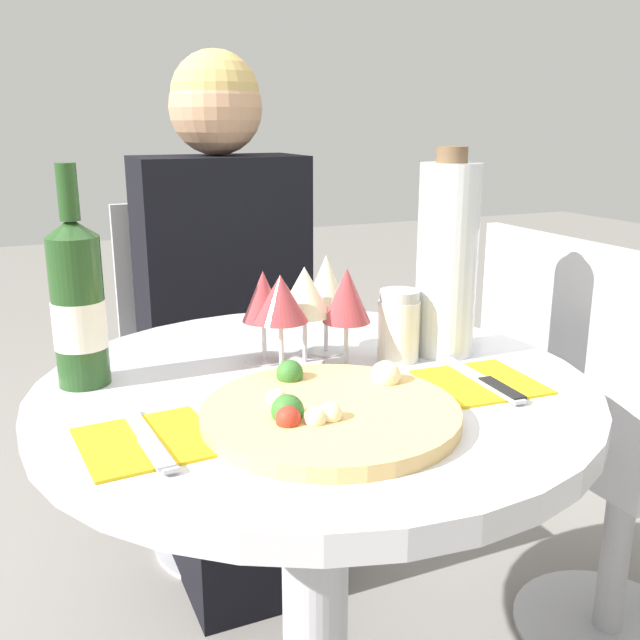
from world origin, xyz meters
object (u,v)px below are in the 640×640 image
Objects in this scene: chair_behind_diner at (219,378)px; chair_empty_side at (605,452)px; tall_carafe at (447,259)px; wine_bottle at (78,304)px; dining_table at (315,489)px; seated_diner at (234,346)px; pizza_large at (329,412)px.

chair_empty_side is (0.58, -0.73, 0.00)m from chair_behind_diner.
chair_behind_diner is 0.89m from tall_carafe.
tall_carafe reaches higher than wine_bottle.
chair_behind_diner is 2.84× the size of wine_bottle.
chair_empty_side reaches higher than dining_table.
tall_carafe is at bearing 102.20° from chair_behind_diner.
chair_behind_diner is at bearing 84.46° from dining_table.
seated_diner reaches higher than chair_behind_diner.
dining_table is 0.65× the size of seated_diner.
dining_table is 0.41m from tall_carafe.
pizza_large is at bearing 82.72° from chair_behind_diner.
dining_table is 0.91× the size of chair_empty_side.
seated_diner is 1.40× the size of chair_empty_side.
pizza_large is 1.00× the size of tall_carafe.
chair_behind_diner is at bearing 82.72° from pizza_large.
seated_diner is at bearing 104.89° from tall_carafe.
tall_carafe is (-0.42, -0.03, 0.43)m from chair_empty_side.
wine_bottle is at bearing 60.35° from chair_behind_diner.
chair_empty_side is at bearing 4.04° from tall_carafe.
tall_carafe is at bearing -85.96° from chair_empty_side.
pizza_large is at bearing -73.82° from chair_empty_side.
seated_diner reaches higher than dining_table.
chair_empty_side is 2.84× the size of wine_bottle.
chair_empty_side is 0.60m from tall_carafe.
seated_diner is at bearing 54.19° from wine_bottle.
pizza_large is at bearing -44.90° from wine_bottle.
seated_diner is 3.78× the size of tall_carafe.
wine_bottle reaches higher than chair_behind_diner.
dining_table is at bearing 83.26° from seated_diner.
chair_empty_side is at bearing 134.72° from seated_diner.
wine_bottle is at bearing -93.47° from chair_empty_side.
tall_carafe is at bearing 7.84° from dining_table.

